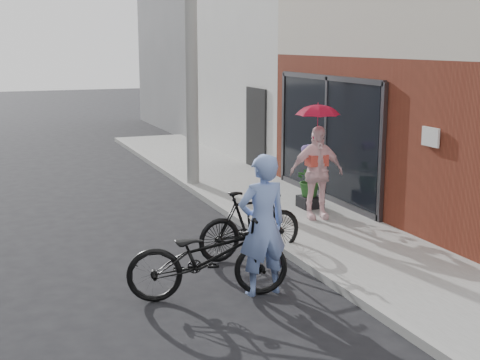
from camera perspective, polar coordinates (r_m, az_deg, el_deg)
ground at (r=9.57m, az=0.72°, el=-8.30°), size 80.00×80.00×0.00m
sidewalk at (r=12.13m, az=6.31°, el=-3.74°), size 2.20×24.00×0.12m
curb at (r=11.65m, az=1.25°, el=-4.32°), size 0.12×24.00×0.12m
plaster_building at (r=20.32m, az=10.11°, el=12.14°), size 8.00×6.00×7.00m
east_building_far at (r=26.54m, az=1.99°, el=12.15°), size 8.00×8.00×7.00m
utility_pole at (r=15.02m, az=-4.21°, el=12.51°), size 0.28×0.28×7.00m
officer at (r=8.71m, az=1.92°, el=-3.86°), size 0.72×0.50×1.88m
bike_left at (r=8.68m, az=-2.73°, el=-6.58°), size 2.20×1.11×1.11m
bike_right at (r=10.30m, az=0.92°, el=-3.74°), size 1.82×0.72×1.07m
kimono_woman at (r=12.12m, az=6.54°, el=0.64°), size 1.04×0.56×1.69m
parasol at (r=11.96m, az=6.67°, el=6.19°), size 0.75×0.75×0.66m
planter at (r=13.06m, az=5.99°, el=-1.86°), size 0.42×0.42×0.22m
potted_plant at (r=12.96m, az=6.04°, el=0.03°), size 0.59×0.51×0.66m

